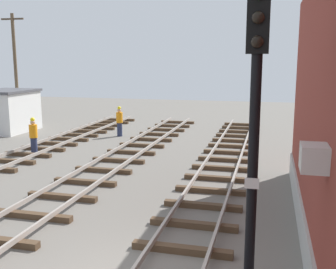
# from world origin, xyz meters

# --- Properties ---
(signal_mast) EXTENTS (0.36, 0.40, 5.84)m
(signal_mast) POSITION_xyz_m (2.51, -0.65, 3.64)
(signal_mast) COLOR black
(signal_mast) RESTS_ON ground
(control_hut) EXTENTS (3.00, 3.80, 2.76)m
(control_hut) POSITION_xyz_m (-14.08, 15.68, 1.39)
(control_hut) COLOR silver
(control_hut) RESTS_ON ground
(utility_pole_far) EXTENTS (1.80, 0.24, 8.03)m
(utility_pole_far) POSITION_xyz_m (-15.72, 19.23, 4.20)
(utility_pole_far) COLOR brown
(utility_pole_far) RESTS_ON ground
(track_worker_foreground) EXTENTS (0.40, 0.40, 1.87)m
(track_worker_foreground) POSITION_xyz_m (-6.28, 15.85, 0.93)
(track_worker_foreground) COLOR #262D4C
(track_worker_foreground) RESTS_ON ground
(track_worker_distant) EXTENTS (0.40, 0.40, 1.87)m
(track_worker_distant) POSITION_xyz_m (-8.67, 10.15, 0.93)
(track_worker_distant) COLOR #262D4C
(track_worker_distant) RESTS_ON ground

